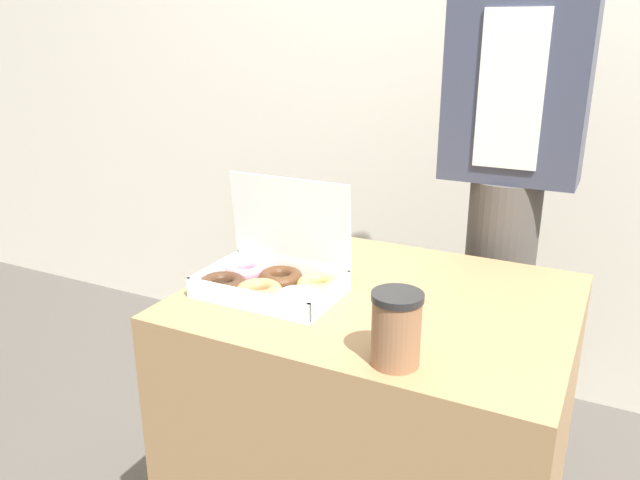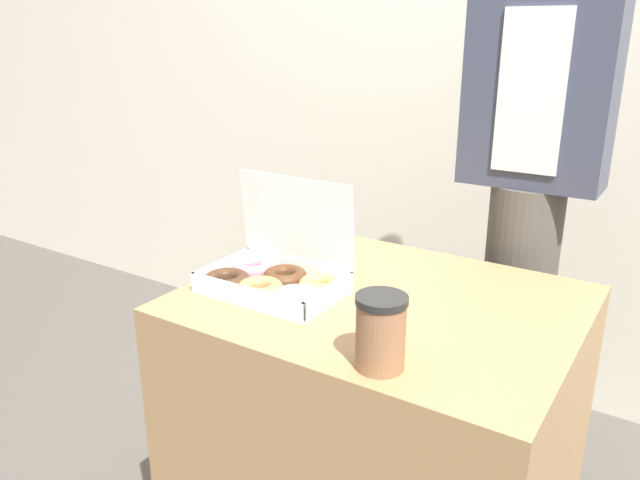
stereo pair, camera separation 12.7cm
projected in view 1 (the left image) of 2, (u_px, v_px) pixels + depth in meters
wall_back at (504, 31)px, 2.09m from camera, size 10.00×0.05×2.60m
table at (375, 443)px, 1.47m from camera, size 0.81×0.66×0.77m
donut_box at (272, 278)px, 1.35m from camera, size 0.32×0.22×0.24m
coffee_cup at (396, 329)px, 1.05m from camera, size 0.09×0.09×0.13m
person_customer at (511, 151)px, 1.62m from camera, size 0.34×0.22×1.76m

